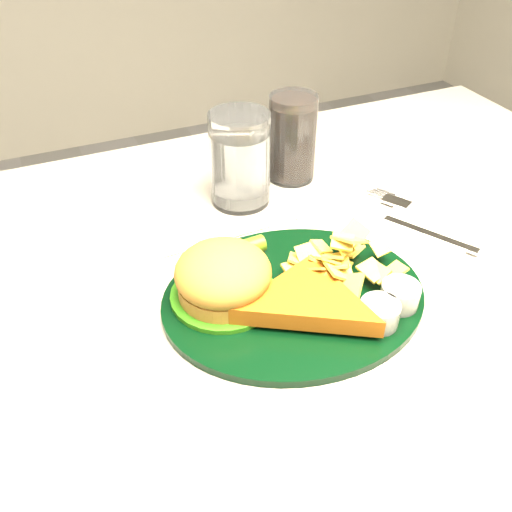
{
  "coord_description": "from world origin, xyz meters",
  "views": [
    {
      "loc": [
        -0.2,
        -0.43,
        1.16
      ],
      "look_at": [
        -0.01,
        0.0,
        0.8
      ],
      "focal_mm": 40.0,
      "sensor_mm": 36.0,
      "label": 1
    }
  ],
  "objects_px": {
    "table": "(262,479)",
    "water_glass": "(240,159)",
    "dinner_plate": "(295,277)",
    "cola_glass": "(292,138)",
    "fork_napkin": "(425,230)"
  },
  "relations": [
    {
      "from": "table",
      "to": "water_glass",
      "type": "bearing_deg",
      "value": 75.31
    },
    {
      "from": "dinner_plate",
      "to": "cola_glass",
      "type": "height_order",
      "value": "cola_glass"
    },
    {
      "from": "water_glass",
      "to": "fork_napkin",
      "type": "relative_size",
      "value": 0.78
    },
    {
      "from": "water_glass",
      "to": "table",
      "type": "bearing_deg",
      "value": -104.69
    },
    {
      "from": "table",
      "to": "dinner_plate",
      "type": "distance_m",
      "value": 0.41
    },
    {
      "from": "table",
      "to": "dinner_plate",
      "type": "relative_size",
      "value": 4.21
    },
    {
      "from": "dinner_plate",
      "to": "cola_glass",
      "type": "relative_size",
      "value": 2.34
    },
    {
      "from": "water_glass",
      "to": "cola_glass",
      "type": "relative_size",
      "value": 1.02
    },
    {
      "from": "dinner_plate",
      "to": "fork_napkin",
      "type": "xyz_separation_m",
      "value": [
        0.21,
        0.04,
        -0.03
      ]
    },
    {
      "from": "dinner_plate",
      "to": "fork_napkin",
      "type": "distance_m",
      "value": 0.21
    },
    {
      "from": "cola_glass",
      "to": "fork_napkin",
      "type": "height_order",
      "value": "cola_glass"
    },
    {
      "from": "fork_napkin",
      "to": "cola_glass",
      "type": "bearing_deg",
      "value": 84.96
    },
    {
      "from": "table",
      "to": "dinner_plate",
      "type": "xyz_separation_m",
      "value": [
        0.02,
        -0.03,
        0.41
      ]
    },
    {
      "from": "table",
      "to": "fork_napkin",
      "type": "relative_size",
      "value": 7.55
    },
    {
      "from": "water_glass",
      "to": "fork_napkin",
      "type": "xyz_separation_m",
      "value": [
        0.18,
        -0.17,
        -0.06
      ]
    }
  ]
}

